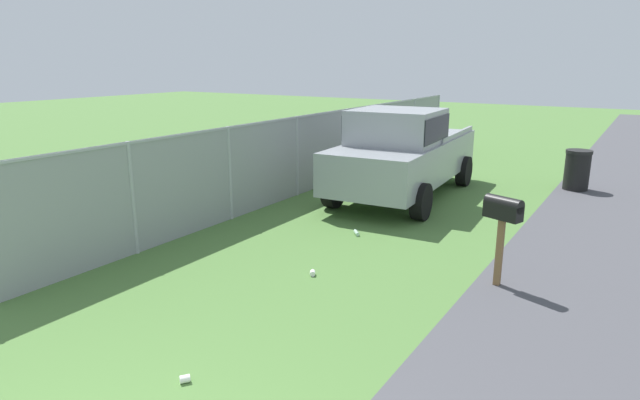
{
  "coord_description": "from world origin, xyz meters",
  "views": [
    {
      "loc": [
        -1.22,
        -2.92,
        3.12
      ],
      "look_at": [
        4.75,
        0.83,
        1.28
      ],
      "focal_mm": 30.04,
      "sensor_mm": 36.0,
      "label": 1
    }
  ],
  "objects": [
    {
      "name": "mailbox",
      "position": [
        6.18,
        -1.27,
        1.05
      ],
      "size": [
        0.36,
        0.56,
        1.31
      ],
      "rotation": [
        0.0,
        0.0,
        -0.34
      ],
      "color": "brown",
      "rests_on": "ground"
    },
    {
      "name": "fence_section",
      "position": [
        10.23,
        4.17,
        1.01
      ],
      "size": [
        16.64,
        0.07,
        1.88
      ],
      "color": "#9EA3A8",
      "rests_on": "ground"
    },
    {
      "name": "litter_bottle_by_mailbox",
      "position": [
        7.13,
        1.52,
        0.04
      ],
      "size": [
        0.21,
        0.2,
        0.07
      ],
      "primitive_type": "cylinder",
      "rotation": [
        0.0,
        1.57,
        0.71
      ],
      "color": "#B2D8BF",
      "rests_on": "ground"
    },
    {
      "name": "litter_cup_midfield_a",
      "position": [
        5.06,
        1.15,
        0.04
      ],
      "size": [
        0.13,
        0.12,
        0.08
      ],
      "primitive_type": "cylinder",
      "rotation": [
        0.0,
        1.57,
        0.53
      ],
      "color": "white",
      "rests_on": "ground"
    },
    {
      "name": "trash_bin",
      "position": [
        13.2,
        -1.4,
        0.5
      ],
      "size": [
        0.62,
        0.62,
        1.0
      ],
      "color": "black",
      "rests_on": "ground"
    },
    {
      "name": "pickup_truck",
      "position": [
        10.17,
        1.98,
        1.11
      ],
      "size": [
        5.43,
        2.52,
        2.09
      ],
      "rotation": [
        0.0,
        0.0,
        3.21
      ],
      "color": "#93999E",
      "rests_on": "ground"
    },
    {
      "name": "litter_cup_far_scatter",
      "position": [
        2.06,
        0.74,
        0.04
      ],
      "size": [
        0.13,
        0.12,
        0.08
      ],
      "primitive_type": "cylinder",
      "rotation": [
        0.0,
        1.57,
        2.51
      ],
      "color": "white",
      "rests_on": "ground"
    }
  ]
}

